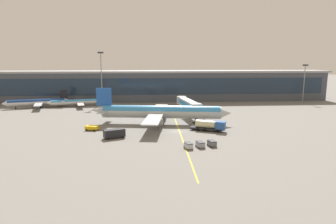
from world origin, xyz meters
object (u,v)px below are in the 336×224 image
object	(u,v)px
main_airliner	(160,112)
lavatory_truck	(115,133)
baggage_cart_2	(212,143)
commuter_jet_far	(37,102)
baggage_cart_0	(188,145)
fuel_tanker	(210,126)
pushback_tug	(92,127)
commuter_jet_near	(78,102)
baggage_cart_1	(200,144)

from	to	relation	value
main_airliner	lavatory_truck	size ratio (longest dim) A/B	7.66
baggage_cart_2	commuter_jet_far	size ratio (longest dim) A/B	0.10
baggage_cart_0	commuter_jet_far	bearing A→B (deg)	131.72
main_airliner	baggage_cart_0	xyz separation A→B (m)	(5.46, -28.36, -3.44)
lavatory_truck	main_airliner	bearing A→B (deg)	51.39
fuel_tanker	baggage_cart_0	bearing A→B (deg)	-118.26
main_airliner	pushback_tug	world-z (taller)	main_airliner
baggage_cart_2	commuter_jet_far	world-z (taller)	commuter_jet_far
main_airliner	baggage_cart_2	xyz separation A→B (m)	(11.68, -26.84, -3.44)
baggage_cart_0	commuter_jet_near	xyz separation A→B (m)	(-42.45, 70.33, 1.40)
lavatory_truck	baggage_cart_0	distance (m)	22.19
lavatory_truck	baggage_cart_0	world-z (taller)	lavatory_truck
lavatory_truck	baggage_cart_2	distance (m)	27.14
baggage_cart_0	fuel_tanker	bearing A→B (deg)	61.74
main_airliner	commuter_jet_far	xyz separation A→B (m)	(-54.74, 39.15, -1.57)
fuel_tanker	commuter_jet_near	xyz separation A→B (m)	(-51.64, 53.23, 0.43)
commuter_jet_far	baggage_cart_0	bearing A→B (deg)	-48.28
baggage_cart_1	baggage_cart_0	bearing A→B (deg)	-166.30
main_airliner	baggage_cart_0	size ratio (longest dim) A/B	16.25
fuel_tanker	main_airliner	bearing A→B (deg)	142.48
baggage_cart_2	commuter_jet_far	distance (m)	93.64
pushback_tug	baggage_cart_1	xyz separation A→B (m)	(30.35, -20.40, -0.07)
fuel_tanker	lavatory_truck	size ratio (longest dim) A/B	1.74
main_airliner	commuter_jet_near	xyz separation A→B (m)	(-36.99, 41.98, -2.05)
pushback_tug	commuter_jet_far	bearing A→B (deg)	125.42
pushback_tug	baggage_cart_2	distance (m)	38.80
commuter_jet_far	commuter_jet_near	world-z (taller)	commuter_jet_far
main_airliner	lavatory_truck	world-z (taller)	main_airliner
commuter_jet_far	baggage_cart_1	bearing A→B (deg)	-46.52
fuel_tanker	pushback_tug	xyz separation A→B (m)	(-36.43, 4.06, -0.90)
main_airliner	fuel_tanker	bearing A→B (deg)	-37.52
main_airliner	fuel_tanker	distance (m)	18.64
main_airliner	commuter_jet_near	bearing A→B (deg)	131.38
baggage_cart_1	commuter_jet_near	world-z (taller)	commuter_jet_near
main_airliner	baggage_cart_1	xyz separation A→B (m)	(8.57, -27.60, -3.44)
main_airliner	baggage_cart_0	world-z (taller)	main_airliner
pushback_tug	baggage_cart_0	distance (m)	34.49
fuel_tanker	commuter_jet_near	bearing A→B (deg)	134.13
commuter_jet_near	baggage_cart_0	bearing A→B (deg)	-58.89
fuel_tanker	lavatory_truck	distance (m)	28.88
baggage_cart_1	baggage_cart_2	size ratio (longest dim) A/B	1.00
lavatory_truck	baggage_cart_2	world-z (taller)	lavatory_truck
main_airliner	fuel_tanker	size ratio (longest dim) A/B	4.41
commuter_jet_near	baggage_cart_1	bearing A→B (deg)	-56.78
baggage_cart_0	baggage_cart_1	distance (m)	3.20
baggage_cart_0	commuter_jet_far	size ratio (longest dim) A/B	0.10
pushback_tug	baggage_cart_2	size ratio (longest dim) A/B	1.45
fuel_tanker	baggage_cart_1	bearing A→B (deg)	-110.42
pushback_tug	commuter_jet_near	distance (m)	51.49
fuel_tanker	baggage_cart_0	world-z (taller)	fuel_tanker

